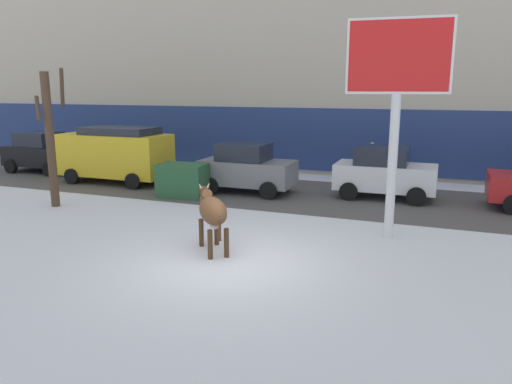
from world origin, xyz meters
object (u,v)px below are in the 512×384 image
object	(u,v)px
car_white_hatchback	(384,172)
bare_tree_left_lot	(50,136)
car_grey_hatchback	(247,168)
pedestrian_near_billboard	(371,163)
car_black_hatchback	(42,152)
billboard	(398,70)
car_yellow_van	(116,153)
dumpster	(183,180)
cow_brown	(212,211)

from	to	relation	value
car_white_hatchback	bare_tree_left_lot	world-z (taller)	bare_tree_left_lot
car_grey_hatchback	pedestrian_near_billboard	xyz separation A→B (m)	(4.17, 3.21, -0.05)
car_black_hatchback	car_grey_hatchback	world-z (taller)	same
billboard	car_yellow_van	world-z (taller)	billboard
pedestrian_near_billboard	billboard	bearing A→B (deg)	-78.40
car_grey_hatchback	dumpster	world-z (taller)	car_grey_hatchback
car_grey_hatchback	pedestrian_near_billboard	size ratio (longest dim) A/B	2.02
car_black_hatchback	car_yellow_van	distance (m)	4.99
bare_tree_left_lot	pedestrian_near_billboard	bearing A→B (deg)	38.96
dumpster	bare_tree_left_lot	bearing A→B (deg)	-139.26
pedestrian_near_billboard	dumpster	xyz separation A→B (m)	(-6.07, -4.74, -0.28)
billboard	car_grey_hatchback	xyz separation A→B (m)	(-5.65, 3.97, -3.39)
pedestrian_near_billboard	car_black_hatchback	bearing A→B (deg)	-170.72
billboard	dumpster	xyz separation A→B (m)	(-7.54, 2.44, -3.71)
cow_brown	dumpster	size ratio (longest dim) A/B	1.02
billboard	car_black_hatchback	distance (m)	17.36
cow_brown	pedestrian_near_billboard	world-z (taller)	pedestrian_near_billboard
cow_brown	car_grey_hatchback	xyz separation A→B (m)	(-1.77, 6.54, -0.07)
car_white_hatchback	car_black_hatchback	bearing A→B (deg)	-179.58
car_black_hatchback	pedestrian_near_billboard	bearing A→B (deg)	9.28
cow_brown	bare_tree_left_lot	size ratio (longest dim) A/B	0.38
car_yellow_van	dumpster	bearing A→B (deg)	-19.29
bare_tree_left_lot	dumpster	bearing A→B (deg)	40.74
cow_brown	pedestrian_near_billboard	distance (m)	10.04
car_white_hatchback	pedestrian_near_billboard	xyz separation A→B (m)	(-0.78, 2.32, -0.05)
dumpster	car_white_hatchback	bearing A→B (deg)	19.45
pedestrian_near_billboard	bare_tree_left_lot	distance (m)	12.09
dumpster	car_black_hatchback	bearing A→B (deg)	165.33
billboard	car_grey_hatchback	size ratio (longest dim) A/B	1.59
car_black_hatchback	car_grey_hatchback	distance (m)	10.73
cow_brown	car_black_hatchback	size ratio (longest dim) A/B	0.49
cow_brown	car_black_hatchback	xyz separation A→B (m)	(-12.47, 7.32, -0.07)
cow_brown	car_white_hatchback	world-z (taller)	car_white_hatchback
car_black_hatchback	car_white_hatchback	xyz separation A→B (m)	(15.66, 0.12, 0.00)
car_black_hatchback	car_grey_hatchback	bearing A→B (deg)	-4.15
cow_brown	bare_tree_left_lot	distance (m)	7.39
car_yellow_van	car_black_hatchback	bearing A→B (deg)	169.18
cow_brown	billboard	distance (m)	5.72
car_black_hatchback	bare_tree_left_lot	bearing A→B (deg)	-42.65
cow_brown	billboard	world-z (taller)	billboard
bare_tree_left_lot	dumpster	distance (m)	4.64
billboard	cow_brown	bearing A→B (deg)	-146.46
billboard	dumpster	size ratio (longest dim) A/B	3.27
cow_brown	car_grey_hatchback	size ratio (longest dim) A/B	0.49
car_white_hatchback	bare_tree_left_lot	size ratio (longest dim) A/B	0.78
billboard	dumpster	world-z (taller)	billboard
car_yellow_van	car_grey_hatchback	bearing A→B (deg)	1.57
car_white_hatchback	bare_tree_left_lot	distance (m)	11.47
billboard	pedestrian_near_billboard	xyz separation A→B (m)	(-1.47, 7.18, -3.43)
cow_brown	car_black_hatchback	world-z (taller)	car_black_hatchback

